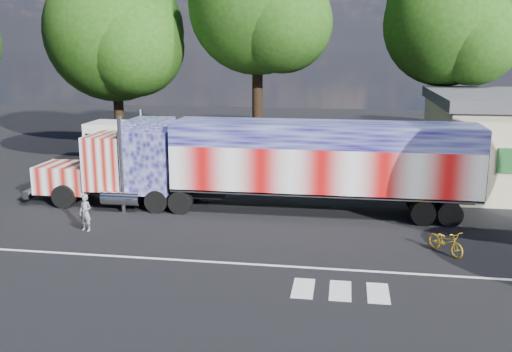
# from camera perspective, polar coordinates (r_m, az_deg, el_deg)

# --- Properties ---
(ground) EXTENTS (100.00, 100.00, 0.00)m
(ground) POSITION_cam_1_polar(r_m,az_deg,el_deg) (23.79, -1.14, -6.07)
(ground) COLOR black
(lane_markings) EXTENTS (30.00, 2.67, 0.01)m
(lane_markings) POSITION_cam_1_polar(r_m,az_deg,el_deg) (20.06, 1.82, -9.77)
(lane_markings) COLOR silver
(lane_markings) RESTS_ON ground
(semi_truck) EXTENTS (21.57, 3.41, 4.60)m
(semi_truck) POSITION_cam_1_polar(r_m,az_deg,el_deg) (26.93, 1.01, 1.41)
(semi_truck) COLOR black
(semi_truck) RESTS_ON ground
(coach_bus) EXTENTS (11.39, 2.65, 3.31)m
(coach_bus) POSITION_cam_1_polar(r_m,az_deg,el_deg) (33.70, -7.23, 2.52)
(coach_bus) COLOR white
(coach_bus) RESTS_ON ground
(woman) EXTENTS (0.66, 0.51, 1.58)m
(woman) POSITION_cam_1_polar(r_m,az_deg,el_deg) (25.37, -16.69, -3.54)
(woman) COLOR slate
(woman) RESTS_ON ground
(bicycle) EXTENTS (1.53, 1.82, 0.94)m
(bicycle) POSITION_cam_1_polar(r_m,az_deg,el_deg) (22.96, 18.45, -6.24)
(bicycle) COLOR gold
(bicycle) RESTS_ON ground
(tree_n_mid) EXTENTS (9.43, 8.98, 14.79)m
(tree_n_mid) POSITION_cam_1_polar(r_m,az_deg,el_deg) (38.58, 0.36, 16.62)
(tree_n_mid) COLOR black
(tree_n_mid) RESTS_ON ground
(tree_nw_a) EXTENTS (10.12, 9.64, 13.48)m
(tree_nw_a) POSITION_cam_1_polar(r_m,az_deg,el_deg) (42.02, -13.78, 13.75)
(tree_nw_a) COLOR black
(tree_nw_a) RESTS_ON ground
(tree_ne_a) EXTENTS (8.33, 7.93, 13.04)m
(tree_ne_a) POSITION_cam_1_polar(r_m,az_deg,el_deg) (39.61, 18.67, 14.11)
(tree_ne_a) COLOR black
(tree_ne_a) RESTS_ON ground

